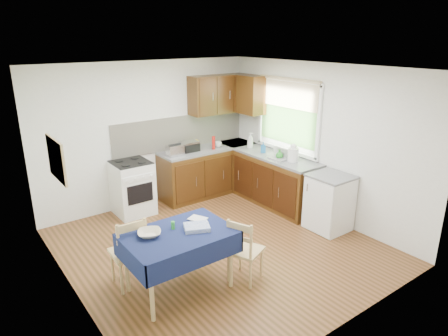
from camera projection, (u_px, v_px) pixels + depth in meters
floor at (219, 246)px, 5.75m from camera, size 4.20×4.20×0.00m
ceiling at (218, 68)px, 4.96m from camera, size 4.00×4.20×0.02m
wall_back at (149, 134)px, 6.96m from camera, size 4.00×0.02×2.50m
wall_front at (349, 219)px, 3.75m from camera, size 4.00×0.02×2.50m
wall_left at (66, 198)px, 4.23m from camera, size 0.02×4.20×2.50m
wall_right at (319, 142)px, 6.48m from camera, size 0.02×4.20×2.50m
base_cabinets at (239, 176)px, 7.34m from camera, size 1.90×2.30×0.86m
worktop_back at (208, 149)px, 7.44m from camera, size 1.90×0.60×0.04m
worktop_right at (277, 157)px, 6.92m from camera, size 0.60×1.70×0.04m
worktop_corner at (236, 143)px, 7.80m from camera, size 0.60×0.60×0.04m
splashback at (181, 132)px, 7.33m from camera, size 2.70×0.02×0.60m
upper_cabinets at (229, 94)px, 7.40m from camera, size 1.20×0.85×0.70m
stove at (132, 188)px, 6.70m from camera, size 0.60×0.61×0.92m
window at (288, 111)px, 6.87m from camera, size 0.04×1.48×1.26m
fridge at (329, 202)px, 6.15m from camera, size 0.58×0.60×0.89m
corkboard at (57, 159)px, 4.36m from camera, size 0.04×0.62×0.47m
dining_table at (178, 241)px, 4.59m from camera, size 1.24×0.84×0.75m
chair_far at (130, 250)px, 4.71m from camera, size 0.42×0.42×0.90m
chair_near at (244, 248)px, 4.81m from camera, size 0.49×0.49×0.84m
toaster at (175, 150)px, 6.90m from camera, size 0.28×0.17×0.22m
sandwich_press at (189, 146)px, 7.20m from camera, size 0.31×0.27×0.18m
sauce_bottle at (214, 143)px, 7.29m from camera, size 0.06×0.06×0.24m
yellow_packet at (195, 144)px, 7.41m from camera, size 0.12×0.10×0.14m
dish_rack at (282, 157)px, 6.79m from camera, size 0.41×0.31×0.19m
kettle at (293, 153)px, 6.59m from camera, size 0.18×0.18×0.30m
cup at (218, 144)px, 7.46m from camera, size 0.15×0.15×0.10m
soap_bottle_a at (250, 141)px, 7.35m from camera, size 0.16×0.16×0.29m
soap_bottle_b at (263, 147)px, 7.10m from camera, size 0.12×0.12×0.19m
soap_bottle_c at (279, 154)px, 6.74m from camera, size 0.18×0.18×0.16m
plate_bowl at (149, 233)px, 4.47m from camera, size 0.34×0.34×0.06m
book at (194, 221)px, 4.81m from camera, size 0.23×0.26×0.02m
spice_jar at (173, 225)px, 4.63m from camera, size 0.05×0.05×0.09m
tea_towel at (197, 227)px, 4.63m from camera, size 0.36×0.33×0.05m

